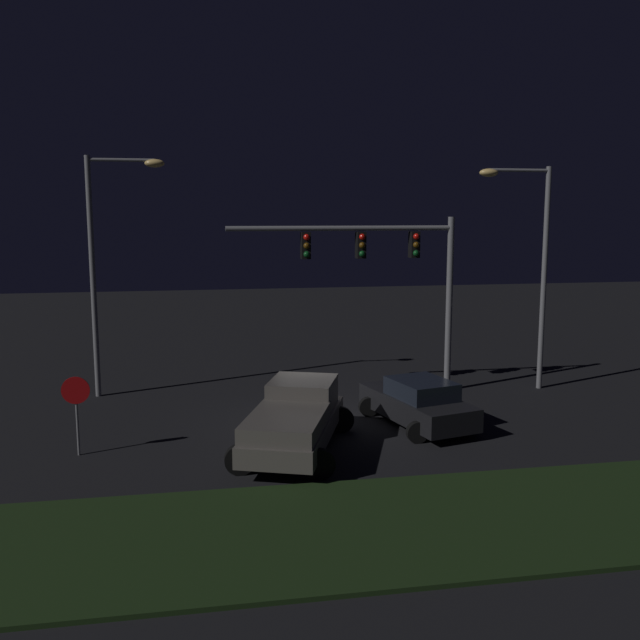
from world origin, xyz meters
name	(u,v)px	position (x,y,z in m)	size (l,w,h in m)	color
ground_plane	(315,420)	(0.00, 0.00, 0.00)	(80.00, 80.00, 0.00)	black
grass_median	(380,527)	(0.00, -8.06, 0.05)	(24.81, 5.11, 0.10)	black
pickup_truck	(296,416)	(-1.03, -2.74, 1.00)	(4.06, 5.76, 1.80)	#514C47
car_sedan	(418,403)	(3.08, -1.15, 0.74)	(3.16, 4.71, 1.51)	black
traffic_signal_gantry	(386,262)	(3.13, 2.93, 4.90)	(8.32, 0.56, 6.50)	slate
street_lamp_left	(107,248)	(-6.77, 4.41, 5.41)	(2.74, 0.44, 8.63)	slate
street_lamp_right	(531,251)	(8.60, 2.64, 5.24)	(2.79, 0.44, 8.32)	slate
stop_sign	(76,400)	(-7.02, -2.12, 1.56)	(0.76, 0.08, 2.23)	slate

